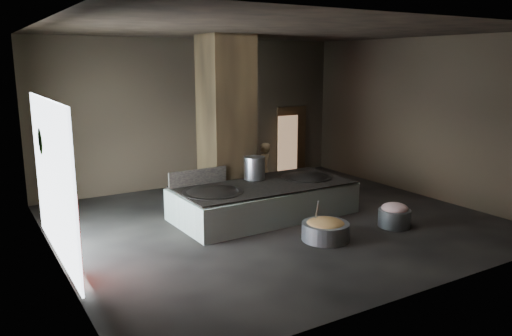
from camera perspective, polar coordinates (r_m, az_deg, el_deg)
floor at (r=12.29m, az=2.13°, el=-6.28°), size 10.00×9.00×0.10m
ceiling at (r=11.69m, az=2.31°, el=15.66°), size 10.00×9.00×0.10m
back_wall at (r=15.75m, az=-6.96°, el=6.27°), size 10.00×0.10×4.50m
front_wall at (r=8.40m, az=19.50°, el=0.62°), size 10.00×0.10×4.50m
left_wall at (r=9.97m, az=-22.88°, el=2.07°), size 0.10×9.00×4.50m
right_wall at (r=15.12m, az=18.51°, el=5.50°), size 0.10×9.00×4.50m
pillar at (r=13.24m, az=-3.41°, el=5.26°), size 1.20×1.20×4.50m
hearth_platform at (r=12.55m, az=0.91°, el=-3.78°), size 4.52×2.26×0.78m
platform_cap at (r=12.44m, az=0.92°, el=-1.89°), size 4.37×2.10×0.03m
wok_left at (r=11.74m, az=-4.98°, el=-3.12°), size 1.41×1.41×0.39m
wok_left_rim at (r=11.72m, az=-4.98°, el=-2.79°), size 1.44×1.44×0.05m
wok_right at (r=13.24m, az=5.76°, el=-1.38°), size 1.31×1.31×0.37m
wok_right_rim at (r=13.23m, az=5.77°, el=-1.09°), size 1.34×1.34×0.05m
stock_pot at (r=12.85m, az=-0.19°, el=0.01°), size 0.54×0.54×0.58m
splash_guard at (r=12.37m, az=-6.64°, el=-1.03°), size 1.55×0.10×0.39m
cook at (r=14.16m, az=0.90°, el=-0.27°), size 0.68×0.65×1.58m
veg_basin at (r=11.06m, az=7.93°, el=-7.18°), size 1.07×1.07×0.38m
veg_fill at (r=11.01m, az=7.95°, el=-6.39°), size 0.85×0.85×0.26m
ladle at (r=10.97m, az=6.88°, el=-5.34°), size 0.21×0.38×0.74m
meat_basin at (r=12.25m, az=15.52°, el=-5.53°), size 0.90×0.90×0.41m
meat_fill at (r=12.18m, az=15.58°, el=-4.43°), size 0.62×0.62×0.24m
doorway_near at (r=16.33m, az=-2.87°, el=2.48°), size 1.18×0.08×2.38m
doorway_near_glow at (r=16.09m, az=-2.31°, el=2.16°), size 0.80×0.04×1.88m
doorway_far at (r=17.58m, az=4.05°, el=3.15°), size 1.18×0.08×2.38m
doorway_far_glow at (r=17.35m, az=3.63°, el=2.87°), size 0.80×0.04×1.90m
left_opening at (r=10.30m, az=-22.20°, el=-1.27°), size 0.04×4.20×3.10m
pavilion_sliver at (r=9.27m, az=-20.09°, el=-7.36°), size 0.05×0.90×1.70m
tree_silhouette at (r=11.27m, az=-22.84°, el=2.88°), size 0.28×1.10×1.10m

